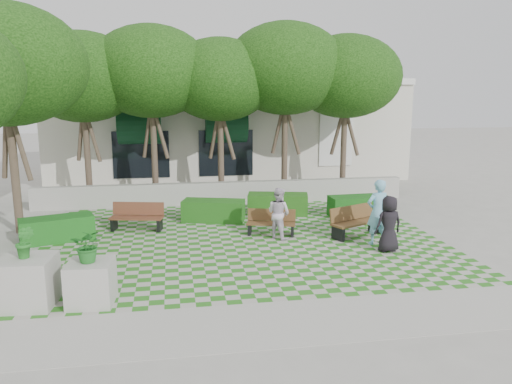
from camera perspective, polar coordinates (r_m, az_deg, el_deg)
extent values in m
plane|color=gray|center=(14.51, -0.96, -6.65)|extent=(90.00, 90.00, 0.00)
plane|color=#2B721E|center=(15.45, -1.53, -5.50)|extent=(12.00, 12.00, 0.00)
cube|color=#9E9B93|center=(10.21, 3.14, -14.68)|extent=(16.00, 2.00, 0.01)
cube|color=#9E9B93|center=(20.35, -3.60, -0.10)|extent=(15.00, 0.36, 0.90)
cube|color=#50361B|center=(16.05, 11.50, -3.43)|extent=(1.88, 1.25, 0.06)
cube|color=#50361B|center=(16.17, 10.88, -2.31)|extent=(1.70, 0.86, 0.45)
cube|color=black|center=(15.57, 9.37, -4.69)|extent=(0.30, 0.50, 0.44)
cube|color=black|center=(16.68, 13.42, -3.77)|extent=(0.30, 0.50, 0.44)
cube|color=#4E331B|center=(15.88, 1.73, -3.62)|extent=(1.61, 0.87, 0.05)
cube|color=#4E331B|center=(16.03, 1.80, -2.61)|extent=(1.51, 0.53, 0.39)
cube|color=black|center=(15.99, -0.73, -4.23)|extent=(0.20, 0.43, 0.38)
cube|color=black|center=(15.89, 4.19, -4.36)|extent=(0.20, 0.43, 0.38)
cube|color=#562E1D|center=(16.85, -13.49, -2.89)|extent=(1.79, 0.89, 0.06)
cube|color=#562E1D|center=(17.02, -13.30, -1.84)|extent=(1.70, 0.50, 0.43)
cube|color=black|center=(17.14, -15.91, -3.53)|extent=(0.20, 0.49, 0.42)
cube|color=black|center=(16.71, -10.94, -3.68)|extent=(0.20, 0.49, 0.42)
cube|color=#144B14|center=(18.66, 11.66, -1.60)|extent=(2.19, 0.94, 0.75)
cube|color=#1D5015|center=(18.60, 2.50, -1.39)|extent=(2.35, 1.36, 0.77)
cube|color=#1A4F15|center=(17.66, -4.88, -2.14)|extent=(2.30, 1.43, 0.75)
cube|color=#165318|center=(16.47, -21.77, -3.94)|extent=(2.28, 1.48, 0.74)
cube|color=#9E9B93|center=(11.44, -18.34, -9.81)|extent=(1.00, 1.00, 0.94)
imported|color=#206822|center=(11.17, -18.60, -5.81)|extent=(0.70, 0.62, 0.73)
cube|color=#9E9B93|center=(11.79, -24.56, -9.32)|extent=(1.15, 1.15, 1.06)
imported|color=#287B27|center=(11.52, -24.92, -5.20)|extent=(0.41, 0.34, 0.70)
imported|color=#77BAD9|center=(15.26, 13.73, -2.24)|extent=(0.78, 0.58, 1.97)
imported|color=black|center=(14.66, 14.94, -3.54)|extent=(0.85, 0.61, 1.63)
imported|color=silver|center=(15.48, 2.60, -2.42)|extent=(0.97, 0.99, 1.60)
cylinder|color=#47382B|center=(21.68, -18.69, 3.70)|extent=(0.26, 0.26, 3.64)
ellipsoid|color=#1E4C11|center=(21.53, -19.25, 12.30)|extent=(4.80, 4.80, 3.60)
cylinder|color=#47382B|center=(21.41, -11.54, 4.21)|extent=(0.26, 0.26, 3.81)
ellipsoid|color=#1E4C11|center=(21.27, -11.91, 13.33)|extent=(5.00, 5.00, 3.75)
cylinder|color=#47382B|center=(21.51, -4.04, 4.14)|extent=(0.26, 0.26, 3.58)
ellipsoid|color=#1E4C11|center=(21.35, -4.16, 12.69)|extent=(4.60, 4.60, 3.45)
cylinder|color=#47382B|center=(21.94, 3.28, 4.73)|extent=(0.26, 0.26, 3.92)
ellipsoid|color=#1E4C11|center=(21.81, 3.38, 13.90)|extent=(5.20, 5.20, 3.90)
cylinder|color=#47382B|center=(22.70, 9.95, 4.52)|extent=(0.26, 0.26, 3.70)
ellipsoid|color=#1E4C11|center=(22.56, 10.25, 12.87)|extent=(4.80, 4.80, 3.60)
cylinder|color=#47382B|center=(17.55, -25.84, 1.76)|extent=(0.26, 0.26, 3.81)
ellipsoid|color=#1E4C11|center=(17.38, -26.82, 12.87)|extent=(5.00, 5.00, 3.75)
cube|color=beige|center=(28.08, -3.35, 7.29)|extent=(18.00, 8.00, 5.00)
cube|color=white|center=(24.04, -2.34, 12.58)|extent=(18.00, 0.30, 0.30)
cube|color=black|center=(25.25, 9.11, 6.03)|extent=(1.40, 0.10, 2.40)
cylinder|color=#103D22|center=(23.91, -13.15, 7.51)|extent=(3.00, 1.80, 1.80)
cube|color=black|center=(24.04, -13.00, 4.18)|extent=(2.60, 0.08, 2.20)
cylinder|color=#103D22|center=(24.01, -3.49, 7.79)|extent=(3.00, 1.80, 1.80)
cube|color=black|center=(24.13, -3.45, 4.48)|extent=(2.60, 0.08, 2.20)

